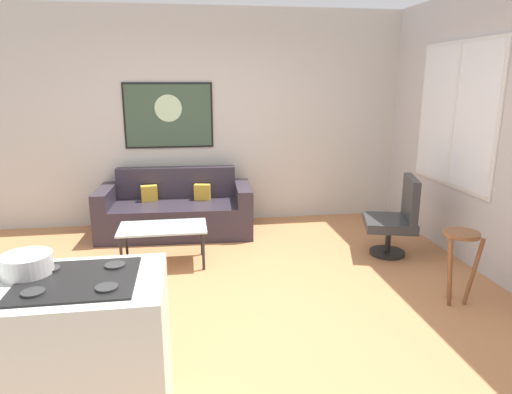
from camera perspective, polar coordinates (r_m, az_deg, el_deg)
ground at (r=4.17m, az=-3.78°, el=-12.97°), size 6.40×6.40×0.04m
back_wall at (r=6.14m, az=-6.05°, el=9.74°), size 6.40×0.05×2.80m
right_wall at (r=4.97m, az=27.55°, el=7.10°), size 0.05×6.40×2.80m
couch at (r=5.85m, az=-9.96°, el=-1.83°), size 1.92×0.90×0.80m
coffee_table at (r=4.85m, az=-11.57°, el=-4.08°), size 0.90×0.50×0.42m
armchair at (r=5.23m, az=17.18°, el=-2.51°), size 0.66×0.68×0.89m
bar_stool at (r=4.28m, az=24.16°, el=-6.06°), size 0.34×0.33×0.65m
kitchen_counter at (r=2.82m, az=-25.71°, el=-18.04°), size 1.37×0.67×0.92m
mixing_bowl at (r=2.71m, az=-26.72°, el=-7.63°), size 0.26×0.26×0.12m
wall_painting at (r=6.09m, az=-10.87°, el=9.99°), size 1.14×0.03×0.84m
window at (r=5.43m, az=23.66°, el=9.34°), size 0.03×1.46×1.56m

